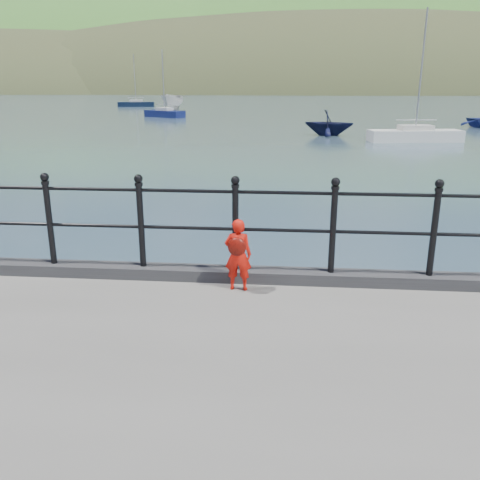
# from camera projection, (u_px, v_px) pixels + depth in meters

# --- Properties ---
(ground) EXTENTS (600.00, 600.00, 0.00)m
(ground) POSITION_uv_depth(u_px,v_px,m) (194.00, 342.00, 7.00)
(ground) COLOR #2D4251
(ground) RESTS_ON ground
(kerb) EXTENTS (60.00, 0.30, 0.15)m
(kerb) POSITION_uv_depth(u_px,v_px,m) (189.00, 273.00, 6.54)
(kerb) COLOR #28282B
(kerb) RESTS_ON quay
(railing) EXTENTS (18.11, 0.11, 1.20)m
(railing) POSITION_uv_depth(u_px,v_px,m) (188.00, 216.00, 6.32)
(railing) COLOR black
(railing) RESTS_ON kerb
(far_shore) EXTENTS (830.00, 200.00, 156.00)m
(far_shore) POSITION_uv_depth(u_px,v_px,m) (366.00, 141.00, 238.12)
(far_shore) COLOR #333A21
(far_shore) RESTS_ON ground
(child) EXTENTS (0.33, 0.30, 0.89)m
(child) POSITION_uv_depth(u_px,v_px,m) (238.00, 254.00, 6.07)
(child) COLOR red
(child) RESTS_ON quay
(launch_white) EXTENTS (2.64, 5.72, 2.14)m
(launch_white) POSITION_uv_depth(u_px,v_px,m) (173.00, 102.00, 65.66)
(launch_white) COLOR silver
(launch_white) RESTS_ON ground
(launch_navy) EXTENTS (3.81, 3.48, 1.71)m
(launch_navy) POSITION_uv_depth(u_px,v_px,m) (329.00, 123.00, 34.45)
(launch_navy) COLOR black
(launch_navy) RESTS_ON ground
(sailboat_left) EXTENTS (5.63, 2.51, 7.81)m
(sailboat_left) POSITION_uv_depth(u_px,v_px,m) (136.00, 104.00, 78.00)
(sailboat_left) COLOR black
(sailboat_left) RESTS_ON ground
(sailboat_near) EXTENTS (5.73, 2.32, 7.76)m
(sailboat_near) POSITION_uv_depth(u_px,v_px,m) (415.00, 136.00, 30.96)
(sailboat_near) COLOR silver
(sailboat_near) RESTS_ON ground
(sailboat_port) EXTENTS (4.72, 3.63, 6.90)m
(sailboat_port) POSITION_uv_depth(u_px,v_px,m) (165.00, 114.00, 53.27)
(sailboat_port) COLOR #121A50
(sailboat_port) RESTS_ON ground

